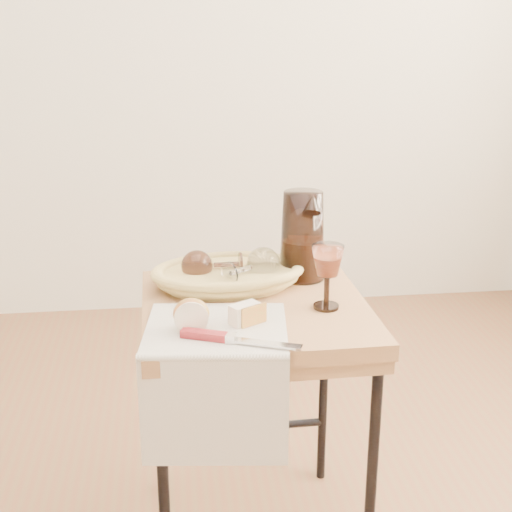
{
  "coord_description": "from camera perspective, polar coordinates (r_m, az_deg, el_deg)",
  "views": [
    {
      "loc": [
        0.16,
        -1.23,
        1.26
      ],
      "look_at": [
        0.33,
        0.23,
        0.76
      ],
      "focal_mm": 49.96,
      "sensor_mm": 36.0,
      "label": 1
    }
  ],
  "objects": [
    {
      "name": "table_knife",
      "position": [
        1.41,
        -1.65,
        -6.58
      ],
      "size": [
        0.23,
        0.11,
        0.02
      ],
      "primitive_type": null,
      "rotation": [
        0.0,
        0.0,
        -0.38
      ],
      "color": "silver",
      "rests_on": "tea_towel"
    },
    {
      "name": "side_table",
      "position": [
        1.75,
        -0.08,
        -13.55
      ],
      "size": [
        0.52,
        0.52,
        0.64
      ],
      "primitive_type": null,
      "rotation": [
        0.0,
        0.0,
        0.02
      ],
      "color": "brown",
      "rests_on": "floor"
    },
    {
      "name": "bread_basket",
      "position": [
        1.7,
        -2.23,
        -1.69
      ],
      "size": [
        0.34,
        0.25,
        0.05
      ],
      "primitive_type": null,
      "rotation": [
        0.0,
        0.0,
        0.08
      ],
      "color": "olive",
      "rests_on": "side_table"
    },
    {
      "name": "goblet_lying_b",
      "position": [
        1.68,
        -0.55,
        -0.94
      ],
      "size": [
        0.15,
        0.14,
        0.08
      ],
      "primitive_type": null,
      "rotation": [
        0.0,
        0.0,
        0.61
      ],
      "color": "white",
      "rests_on": "bread_basket"
    },
    {
      "name": "tea_towel",
      "position": [
        1.48,
        -3.21,
        -5.85
      ],
      "size": [
        0.32,
        0.29,
        0.01
      ],
      "primitive_type": "cube",
      "rotation": [
        0.0,
        0.0,
        -0.11
      ],
      "color": "white",
      "rests_on": "side_table"
    },
    {
      "name": "goblet_lying_a",
      "position": [
        1.7,
        -3.24,
        -0.72
      ],
      "size": [
        0.13,
        0.08,
        0.08
      ],
      "primitive_type": null,
      "rotation": [
        0.0,
        0.0,
        3.17
      ],
      "color": "brown",
      "rests_on": "bread_basket"
    },
    {
      "name": "apple_wedge",
      "position": [
        1.48,
        -0.9,
        -4.64
      ],
      "size": [
        0.07,
        0.06,
        0.04
      ],
      "primitive_type": "cube",
      "rotation": [
        0.0,
        0.0,
        0.53
      ],
      "color": "#F8E5C8",
      "rests_on": "tea_towel"
    },
    {
      "name": "apple_half",
      "position": [
        1.46,
        -5.21,
        -4.63
      ],
      "size": [
        0.08,
        0.04,
        0.07
      ],
      "primitive_type": "ellipsoid",
      "rotation": [
        0.0,
        0.0,
        -0.02
      ],
      "color": "red",
      "rests_on": "tea_towel"
    },
    {
      "name": "wine_goblet",
      "position": [
        1.56,
        5.71,
        -1.67
      ],
      "size": [
        0.07,
        0.07,
        0.15
      ],
      "primitive_type": null,
      "rotation": [
        0.0,
        0.0,
        0.03
      ],
      "color": "white",
      "rests_on": "side_table"
    },
    {
      "name": "pitcher",
      "position": [
        1.73,
        3.73,
        1.64
      ],
      "size": [
        0.21,
        0.26,
        0.26
      ],
      "primitive_type": null,
      "rotation": [
        0.0,
        0.0,
        -0.25
      ],
      "color": "black",
      "rests_on": "side_table"
    }
  ]
}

